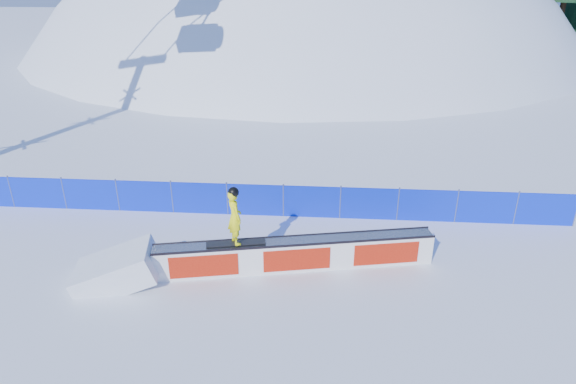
{
  "coord_description": "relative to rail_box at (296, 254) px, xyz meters",
  "views": [
    {
      "loc": [
        2.37,
        -11.7,
        8.52
      ],
      "look_at": [
        1.26,
        3.19,
        1.56
      ],
      "focal_mm": 32.0,
      "sensor_mm": 36.0,
      "label": 1
    }
  ],
  "objects": [
    {
      "name": "snowboarder",
      "position": [
        -1.7,
        -0.34,
        1.37
      ],
      "size": [
        1.72,
        0.72,
        1.77
      ],
      "rotation": [
        0.0,
        0.0,
        2.11
      ],
      "color": "black",
      "rests_on": "rail_box"
    },
    {
      "name": "snow_ramp",
      "position": [
        -5.04,
        -1.02,
        -0.49
      ],
      "size": [
        2.65,
        1.95,
        1.5
      ],
      "primitive_type": null,
      "rotation": [
        0.0,
        -0.31,
        0.2
      ],
      "color": "white",
      "rests_on": "ground"
    },
    {
      "name": "rail_box",
      "position": [
        0.0,
        0.0,
        0.0
      ],
      "size": [
        8.17,
        2.19,
        0.99
      ],
      "rotation": [
        0.0,
        0.0,
        0.2
      ],
      "color": "white",
      "rests_on": "ground"
    },
    {
      "name": "safety_fence",
      "position": [
        -1.64,
        3.32,
        0.12
      ],
      "size": [
        22.05,
        0.05,
        1.3
      ],
      "color": "#0825D7",
      "rests_on": "ground"
    },
    {
      "name": "ground",
      "position": [
        -1.64,
        -1.18,
        -0.49
      ],
      "size": [
        160.0,
        160.0,
        0.0
      ],
      "primitive_type": "plane",
      "color": "white",
      "rests_on": "ground"
    },
    {
      "name": "snow_hill",
      "position": [
        -1.64,
        40.82,
        -18.49
      ],
      "size": [
        64.0,
        64.0,
        64.0
      ],
      "color": "white",
      "rests_on": "ground"
    }
  ]
}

